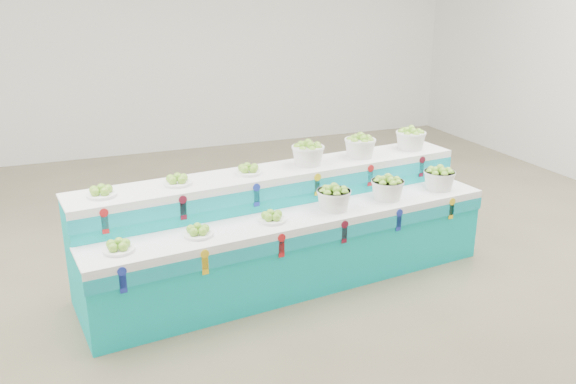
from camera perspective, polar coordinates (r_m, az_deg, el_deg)
The scene contains 15 objects.
ground at distance 5.90m, azimuth -0.49°, elevation -7.94°, with size 10.00×10.00×0.00m, color brown.
back_wall at distance 10.10m, azimuth -11.19°, elevation 14.93°, with size 10.00×10.00×0.00m, color silver.
display_stand at distance 5.67m, azimuth 0.00°, elevation -3.44°, with size 3.89×1.00×1.02m, color #07BABB, non-canonical shape.
plate_lower_left at distance 4.86m, azimuth -15.70°, elevation -4.87°, with size 0.25×0.25×0.10m, color white.
plate_lower_mid at distance 5.01m, azimuth -8.48°, elevation -3.58°, with size 0.25×0.25×0.10m, color white.
plate_lower_right at distance 5.25m, azimuth -1.50°, elevation -2.27°, with size 0.25×0.25×0.10m, color white.
basket_lower_left at distance 5.52m, azimuth 4.33°, elevation -0.52°, with size 0.31×0.31×0.23m, color silver, non-canonical shape.
basket_lower_mid at distance 5.85m, azimuth 9.34°, elevation 0.42°, with size 0.31×0.31×0.23m, color silver, non-canonical shape.
basket_lower_right at distance 6.24m, azimuth 14.05°, elevation 1.30°, with size 0.31×0.31×0.23m, color silver, non-canonical shape.
plate_upper_left at distance 5.19m, azimuth -17.19°, elevation 0.12°, with size 0.25×0.25×0.10m, color white.
plate_upper_mid at distance 5.34m, azimuth -10.40°, elevation 1.18°, with size 0.25×0.25×0.10m, color white.
plate_upper_right at distance 5.57m, azimuth -3.73°, elevation 2.21°, with size 0.25×0.25×0.10m, color white.
basket_upper_left at distance 5.82m, azimuth 1.89°, elevation 3.67°, with size 0.31×0.31×0.23m, color silver, non-canonical shape.
basket_upper_mid at distance 6.13m, azimuth 6.80°, elevation 4.36°, with size 0.31×0.31×0.23m, color silver, non-canonical shape.
basket_upper_right at distance 6.51m, azimuth 11.47°, elevation 4.97°, with size 0.31×0.31×0.23m, color silver, non-canonical shape.
Camera 1 is at (-1.89, -4.90, 2.69)m, focal length 37.78 mm.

